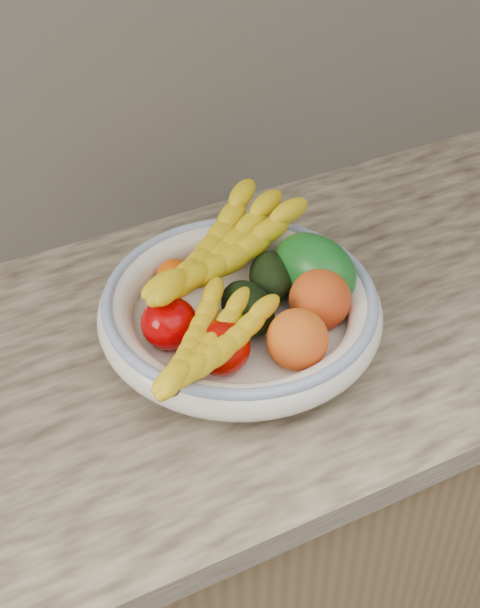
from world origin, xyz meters
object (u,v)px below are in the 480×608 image
fruit_bowl (240,310)px  banana_bunch_back (220,258)px  green_mango (315,269)px  banana_bunch_front (207,349)px

fruit_bowl → banana_bunch_back: bearing=86.2°
banana_bunch_back → green_mango: bearing=-59.9°
fruit_bowl → banana_bunch_back: (0.00, 0.07, 0.04)m
fruit_bowl → banana_bunch_front: banana_bunch_front is taller
fruit_bowl → banana_bunch_front: (-0.09, -0.08, 0.03)m
green_mango → banana_bunch_back: bearing=131.3°
banana_bunch_back → banana_bunch_front: size_ratio=1.28×
green_mango → banana_bunch_front: size_ratio=0.52×
fruit_bowl → green_mango: bearing=2.0°
green_mango → banana_bunch_back: same height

